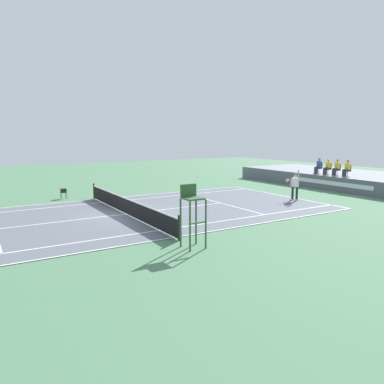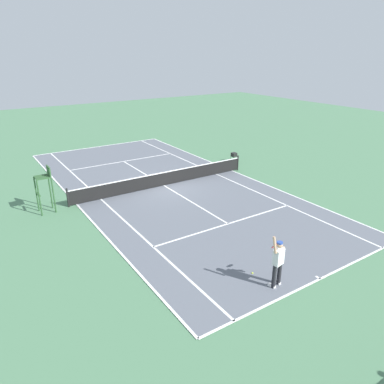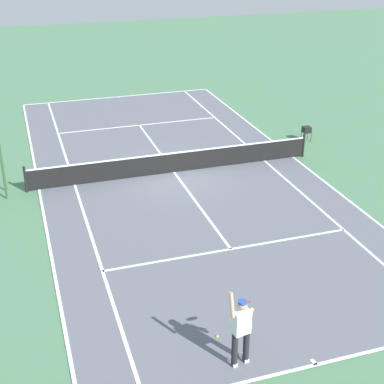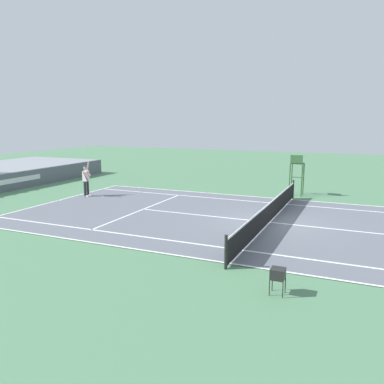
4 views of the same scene
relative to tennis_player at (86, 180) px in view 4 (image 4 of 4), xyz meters
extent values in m
plane|color=#4C7A56|center=(-1.68, -11.26, -0.99)|extent=(80.00, 80.00, 0.00)
cube|color=slate|center=(-1.68, -11.26, -0.98)|extent=(10.98, 23.78, 0.02)
cube|color=white|center=(-1.68, 0.63, -0.97)|extent=(10.98, 0.10, 0.01)
cube|color=white|center=(-7.17, -11.26, -0.97)|extent=(0.10, 23.78, 0.01)
cube|color=white|center=(3.81, -11.26, -0.97)|extent=(0.10, 23.78, 0.01)
cube|color=white|center=(-5.79, -11.26, -0.97)|extent=(0.10, 23.78, 0.01)
cube|color=white|center=(2.43, -11.26, -0.97)|extent=(0.10, 23.78, 0.01)
cube|color=white|center=(-1.68, -4.86, -0.97)|extent=(8.22, 0.10, 0.01)
cube|color=white|center=(-1.68, -11.26, -0.97)|extent=(0.10, 12.80, 0.01)
cube|color=white|center=(-1.68, 0.53, -0.97)|extent=(0.10, 0.20, 0.01)
cylinder|color=black|center=(-7.62, -11.26, -0.46)|extent=(0.10, 0.10, 1.07)
cylinder|color=black|center=(4.26, -11.26, -0.46)|extent=(0.10, 0.10, 1.07)
cube|color=black|center=(-1.68, -11.26, -0.51)|extent=(11.78, 0.02, 0.84)
cube|color=white|center=(-1.68, -11.26, -0.09)|extent=(11.78, 0.03, 0.06)
cylinder|color=#232328|center=(0.16, 0.05, -0.53)|extent=(0.15, 0.15, 0.92)
cylinder|color=#232328|center=(-0.15, -0.01, -0.53)|extent=(0.15, 0.15, 0.92)
cube|color=white|center=(0.17, -0.01, -0.94)|extent=(0.17, 0.30, 0.10)
cube|color=white|center=(-0.14, -0.07, -0.94)|extent=(0.17, 0.30, 0.10)
cube|color=white|center=(0.00, 0.02, 0.23)|extent=(0.44, 0.31, 0.60)
sphere|color=tan|center=(0.00, 0.02, 0.70)|extent=(0.22, 0.22, 0.22)
cylinder|color=#2D4CA8|center=(0.00, 0.02, 0.79)|extent=(0.21, 0.21, 0.06)
cylinder|color=tan|center=(0.27, 0.03, 0.79)|extent=(0.13, 0.23, 0.61)
cylinder|color=tan|center=(-0.23, -0.13, 0.25)|extent=(0.15, 0.34, 0.56)
cylinder|color=black|center=(-0.25, -0.25, 0.12)|extent=(0.07, 0.19, 0.25)
torus|color=red|center=(-0.25, -0.43, 0.38)|extent=(0.33, 0.24, 0.26)
cylinder|color=silver|center=(-0.25, -0.43, 0.38)|extent=(0.29, 0.21, 0.22)
sphere|color=#D1E533|center=(0.19, -1.02, -0.96)|extent=(0.07, 0.07, 0.07)
cylinder|color=#2D562D|center=(5.72, -10.91, -0.04)|extent=(0.07, 0.07, 1.90)
cylinder|color=#2D562D|center=(5.72, -11.61, -0.04)|extent=(0.07, 0.07, 1.90)
cylinder|color=#2D562D|center=(5.02, -10.91, -0.04)|extent=(0.07, 0.07, 1.90)
cylinder|color=#2D562D|center=(5.02, -11.61, -0.04)|extent=(0.07, 0.07, 1.90)
cube|color=#2D562D|center=(5.37, -11.26, 0.94)|extent=(0.70, 0.70, 0.06)
cube|color=#2D562D|center=(5.02, -11.26, 1.21)|extent=(0.06, 0.70, 0.48)
cube|color=#2D562D|center=(5.69, -11.26, 0.05)|extent=(0.10, 0.70, 0.04)
cube|color=black|center=(-8.73, -13.04, -0.43)|extent=(0.36, 0.36, 0.28)
cylinder|color=black|center=(-8.90, -13.21, -0.78)|extent=(0.02, 0.02, 0.42)
cylinder|color=black|center=(-8.56, -13.21, -0.78)|extent=(0.02, 0.02, 0.42)
cylinder|color=black|center=(-8.90, -12.87, -0.78)|extent=(0.02, 0.02, 0.42)
cylinder|color=black|center=(-8.56, -12.87, -0.78)|extent=(0.02, 0.02, 0.42)
ellipsoid|color=#D1E533|center=(-8.73, -13.04, -0.35)|extent=(0.30, 0.30, 0.12)
camera|label=1|loc=(16.97, -18.39, 3.27)|focal=34.13mm
camera|label=2|loc=(8.53, 7.52, 6.94)|focal=33.90mm
camera|label=3|loc=(4.26, 9.51, 8.46)|focal=52.99mm
camera|label=4|loc=(-18.30, -14.84, 3.43)|focal=36.65mm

